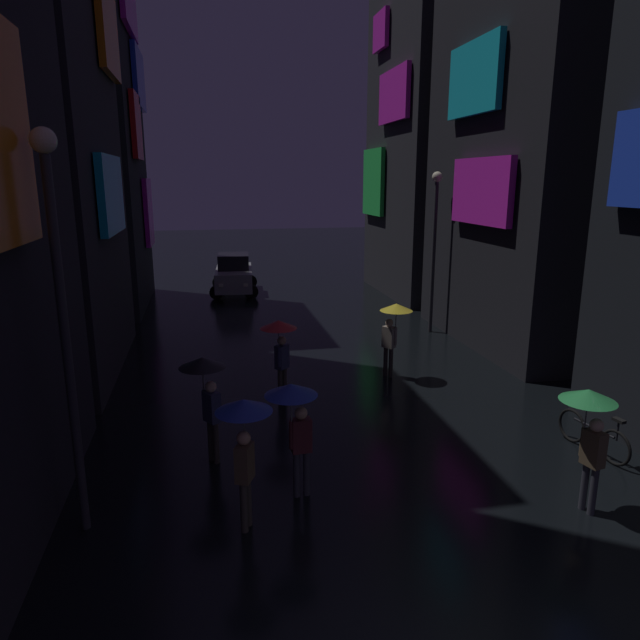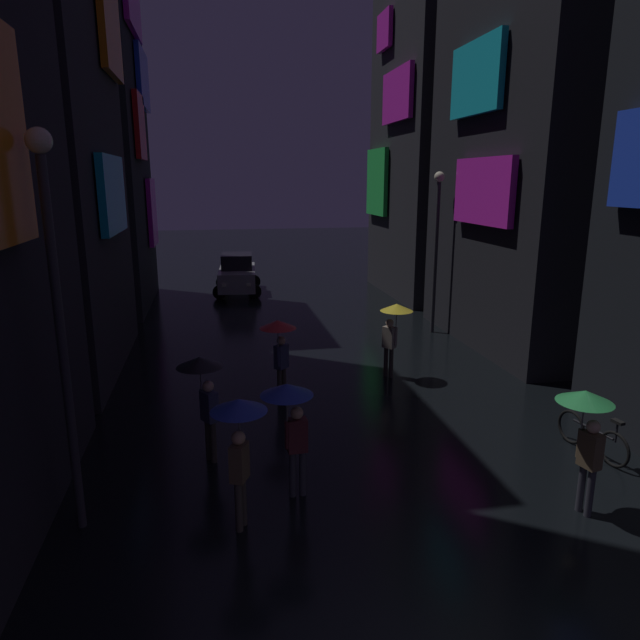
# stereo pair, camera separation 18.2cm
# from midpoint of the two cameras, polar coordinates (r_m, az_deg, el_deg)

# --- Properties ---
(building_left_mid) EXTENTS (4.25, 7.32, 17.55)m
(building_left_mid) POSITION_cam_midpoint_polar(r_m,az_deg,el_deg) (17.92, -27.97, 23.23)
(building_left_mid) COLOR #232328
(building_left_mid) RESTS_ON ground
(building_left_far) EXTENTS (4.25, 7.17, 15.29)m
(building_left_far) POSITION_cam_midpoint_polar(r_m,az_deg,el_deg) (26.41, -21.91, 17.82)
(building_left_far) COLOR black
(building_left_far) RESTS_ON ground
(building_right_mid) EXTENTS (4.25, 7.81, 12.72)m
(building_right_mid) POSITION_cam_midpoint_polar(r_m,az_deg,el_deg) (20.10, 21.00, 15.73)
(building_right_mid) COLOR black
(building_right_mid) RESTS_ON ground
(building_right_far) EXTENTS (4.25, 7.27, 15.71)m
(building_right_far) POSITION_cam_midpoint_polar(r_m,az_deg,el_deg) (28.04, 11.51, 18.63)
(building_right_far) COLOR #232328
(building_right_far) RESTS_ON ground
(pedestrian_far_right_blue) EXTENTS (0.90, 0.90, 2.12)m
(pedestrian_far_right_blue) POSITION_cam_midpoint_polar(r_m,az_deg,el_deg) (9.71, -2.46, -8.82)
(pedestrian_far_right_blue) COLOR #2D2D38
(pedestrian_far_right_blue) RESTS_ON ground
(pedestrian_near_crossing_yellow) EXTENTS (0.90, 0.90, 2.12)m
(pedestrian_near_crossing_yellow) POSITION_cam_midpoint_polar(r_m,az_deg,el_deg) (15.78, 7.75, 0.04)
(pedestrian_near_crossing_yellow) COLOR #38332D
(pedestrian_near_crossing_yellow) RESTS_ON ground
(pedestrian_foreground_right_black) EXTENTS (0.90, 0.90, 2.12)m
(pedestrian_foreground_right_black) POSITION_cam_midpoint_polar(r_m,az_deg,el_deg) (11.22, -11.17, -5.88)
(pedestrian_foreground_right_black) COLOR #38332D
(pedestrian_foreground_right_black) RESTS_ON ground
(pedestrian_midstreet_centre_red) EXTENTS (0.90, 0.90, 2.12)m
(pedestrian_midstreet_centre_red) POSITION_cam_midpoint_polar(r_m,az_deg,el_deg) (13.90, -3.75, -1.77)
(pedestrian_midstreet_centre_red) COLOR #38332D
(pedestrian_midstreet_centre_red) RESTS_ON ground
(pedestrian_midstreet_left_blue) EXTENTS (0.90, 0.90, 2.12)m
(pedestrian_midstreet_left_blue) POSITION_cam_midpoint_polar(r_m,az_deg,el_deg) (9.07, -7.53, -10.63)
(pedestrian_midstreet_left_blue) COLOR #38332D
(pedestrian_midstreet_left_blue) RESTS_ON ground
(pedestrian_foreground_left_green) EXTENTS (0.90, 0.90, 2.12)m
(pedestrian_foreground_left_green) POSITION_cam_midpoint_polar(r_m,az_deg,el_deg) (10.32, 25.57, -8.82)
(pedestrian_foreground_left_green) COLOR #2D2D38
(pedestrian_foreground_left_green) RESTS_ON ground
(bicycle_parked_at_storefront) EXTENTS (0.38, 1.80, 0.96)m
(bicycle_parked_at_storefront) POSITION_cam_midpoint_polar(r_m,az_deg,el_deg) (12.95, 25.96, -10.44)
(bicycle_parked_at_storefront) COLOR black
(bicycle_parked_at_storefront) RESTS_ON ground
(car_distant) EXTENTS (2.45, 4.24, 1.92)m
(car_distant) POSITION_cam_midpoint_polar(r_m,az_deg,el_deg) (28.03, -8.09, 4.55)
(car_distant) COLOR #99999E
(car_distant) RESTS_ON ground
(streetlamp_left_near) EXTENTS (0.36, 0.36, 6.11)m
(streetlamp_left_near) POSITION_cam_midpoint_polar(r_m,az_deg,el_deg) (9.07, -24.34, 2.18)
(streetlamp_left_near) COLOR #2D2D33
(streetlamp_left_near) RESTS_ON ground
(streetlamp_right_far) EXTENTS (0.36, 0.36, 5.67)m
(streetlamp_right_far) POSITION_cam_midpoint_polar(r_m,az_deg,el_deg) (20.57, 11.84, 8.37)
(streetlamp_right_far) COLOR #2D2D33
(streetlamp_right_far) RESTS_ON ground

